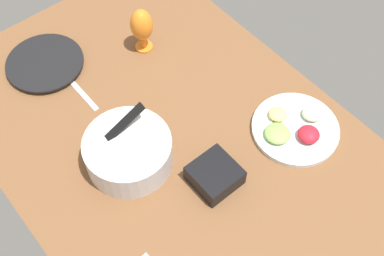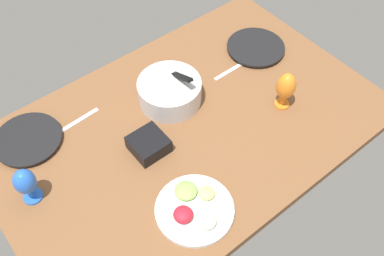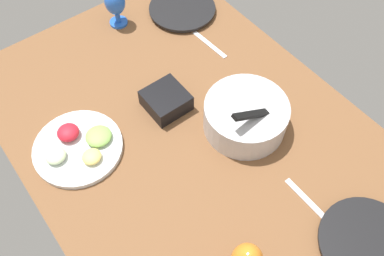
# 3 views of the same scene
# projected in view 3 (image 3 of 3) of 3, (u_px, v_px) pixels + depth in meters

# --- Properties ---
(ground_plane) EXTENTS (1.60, 1.04, 0.04)m
(ground_plane) POSITION_uv_depth(u_px,v_px,m) (201.00, 148.00, 1.34)
(ground_plane) COLOR brown
(dinner_plate_left) EXTENTS (0.27, 0.27, 0.02)m
(dinner_plate_left) POSITION_uv_depth(u_px,v_px,m) (182.00, 9.00, 1.68)
(dinner_plate_left) COLOR #4C4C51
(dinner_plate_left) RESTS_ON ground_plane
(dinner_plate_right) EXTENTS (0.28, 0.28, 0.02)m
(dinner_plate_right) POSITION_uv_depth(u_px,v_px,m) (368.00, 245.00, 1.13)
(dinner_plate_right) COLOR #4C4C51
(dinner_plate_right) RESTS_ON ground_plane
(mixing_bowl) EXTENTS (0.27, 0.27, 0.18)m
(mixing_bowl) POSITION_uv_depth(u_px,v_px,m) (246.00, 116.00, 1.32)
(mixing_bowl) COLOR silver
(mixing_bowl) RESTS_ON ground_plane
(fruit_platter) EXTENTS (0.29, 0.29, 0.06)m
(fruit_platter) POSITION_uv_depth(u_px,v_px,m) (78.00, 146.00, 1.31)
(fruit_platter) COLOR silver
(fruit_platter) RESTS_ON ground_plane
(hurricane_glass_blue) EXTENTS (0.08, 0.08, 0.16)m
(hurricane_glass_blue) POSITION_uv_depth(u_px,v_px,m) (115.00, 3.00, 1.57)
(hurricane_glass_blue) COLOR blue
(hurricane_glass_blue) RESTS_ON ground_plane
(square_bowl_black) EXTENTS (0.14, 0.14, 0.06)m
(square_bowl_black) POSITION_uv_depth(u_px,v_px,m) (165.00, 100.00, 1.38)
(square_bowl_black) COLOR black
(square_bowl_black) RESTS_ON ground_plane
(fork_by_left_plate) EXTENTS (0.18, 0.03, 0.01)m
(fork_by_left_plate) POSITION_uv_depth(u_px,v_px,m) (210.00, 44.00, 1.58)
(fork_by_left_plate) COLOR silver
(fork_by_left_plate) RESTS_ON ground_plane
(fork_by_right_plate) EXTENTS (0.18, 0.02, 0.01)m
(fork_by_right_plate) POSITION_uv_depth(u_px,v_px,m) (308.00, 201.00, 1.21)
(fork_by_right_plate) COLOR silver
(fork_by_right_plate) RESTS_ON ground_plane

